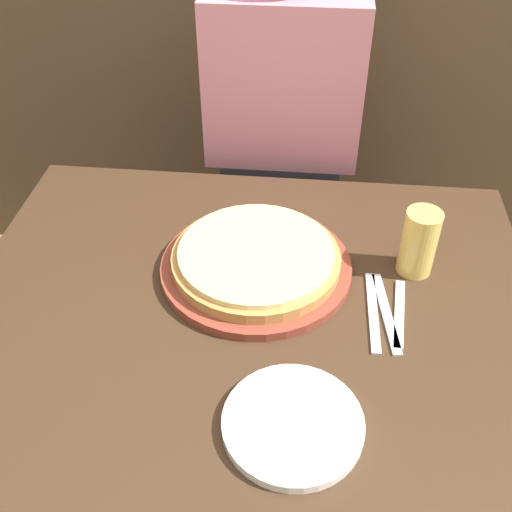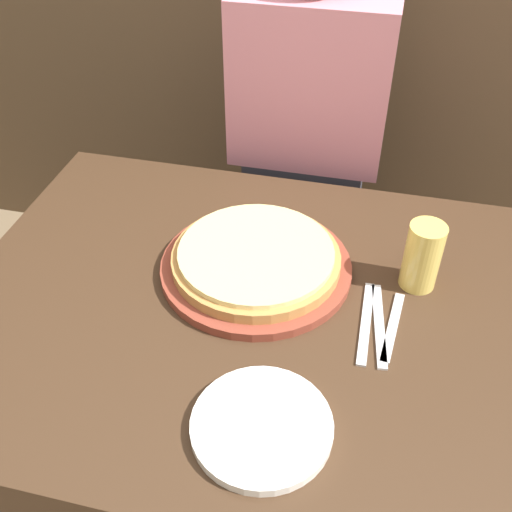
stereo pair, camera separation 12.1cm
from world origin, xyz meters
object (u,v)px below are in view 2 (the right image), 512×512
Objects in this scene: fork at (366,321)px; diner_person at (305,175)px; dinner_plate at (262,426)px; dinner_knife at (379,323)px; spoon at (393,325)px; beer_glass at (423,254)px; pizza_on_board at (256,261)px.

diner_person is (-0.22, 0.61, -0.09)m from fork.
diner_person is at bearing 94.99° from dinner_plate.
diner_person reaches higher than dinner_plate.
diner_person is (-0.24, 0.61, -0.09)m from dinner_knife.
fork is 0.05m from spoon.
dinner_plate is (-0.23, -0.40, -0.07)m from beer_glass.
spoon is at bearing 0.00° from dinner_knife.
beer_glass is at bearing -57.46° from diner_person.
fork is (0.14, 0.27, -0.01)m from dinner_plate.
fork is 1.17× the size of spoon.
fork is at bearing -70.43° from diner_person.
beer_glass is 0.16m from spoon.
dinner_knife is at bearing -116.11° from beer_glass.
fork is 1.00× the size of dinner_knife.
dinner_plate is 0.32m from dinner_knife.
diner_person reaches higher than pizza_on_board.
beer_glass is at bearing 63.89° from dinner_knife.
dinner_knife is at bearing -68.37° from diner_person.
diner_person is (-0.27, 0.61, -0.09)m from spoon.
dinner_knife is (0.02, 0.00, 0.00)m from fork.
dinner_plate is at bearing -75.31° from pizza_on_board.
spoon is (-0.04, -0.13, -0.08)m from beer_glass.
spoon is (0.19, 0.27, -0.01)m from dinner_plate.
pizza_on_board is at bearing 104.69° from dinner_plate.
fork is 0.65m from diner_person.
pizza_on_board is 0.53m from diner_person.
diner_person reaches higher than beer_glass.
dinner_plate is (0.10, -0.37, -0.02)m from pizza_on_board.
dinner_knife is 0.66m from diner_person.
beer_glass is at bearing 60.53° from dinner_plate.
beer_glass is 0.67× the size of fork.
dinner_plate reaches higher than fork.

